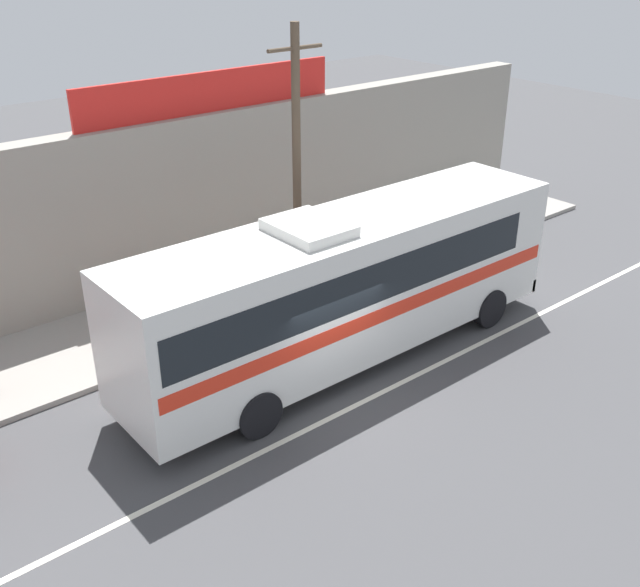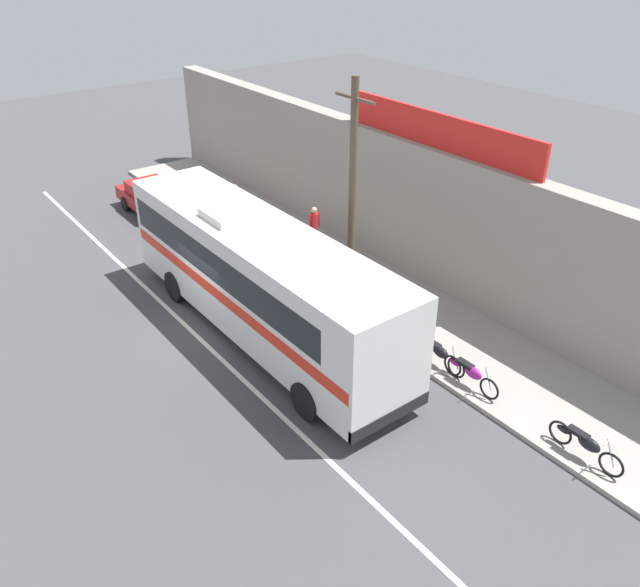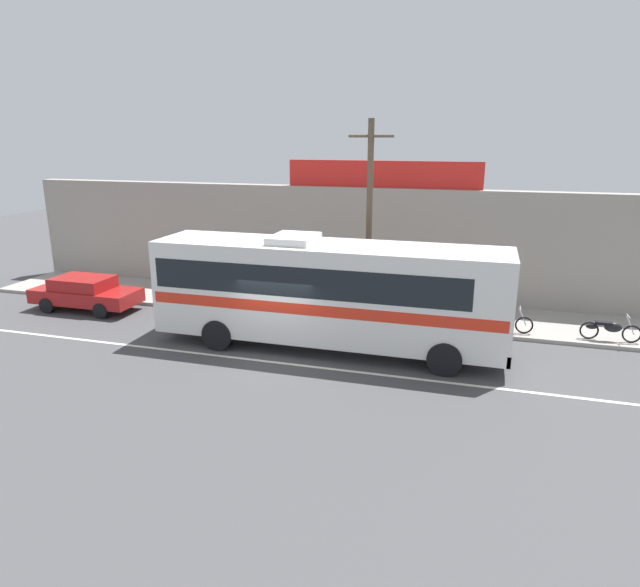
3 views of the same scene
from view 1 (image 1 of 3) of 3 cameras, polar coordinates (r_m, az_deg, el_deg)
name	(u,v)px [view 1 (image 1 of 3)]	position (r m, az deg, el deg)	size (l,w,h in m)	color
ground_plane	(327,392)	(16.94, 0.53, -7.60)	(70.00, 70.00, 0.00)	#444447
sidewalk_slab	(205,308)	(20.60, -8.81, -1.10)	(30.00, 3.60, 0.14)	gray
storefront_facade	(159,207)	(21.43, -12.27, 6.51)	(30.00, 0.70, 4.80)	gray
storefront_billboard	(211,91)	(21.57, -8.36, 15.11)	(8.15, 0.12, 1.10)	red
road_center_stripe	(350,408)	(16.45, 2.35, -8.79)	(30.00, 0.14, 0.01)	silver
intercity_bus	(345,281)	(17.26, 1.95, 0.96)	(11.58, 2.68, 3.78)	silver
utility_pole	(297,168)	(19.13, -1.79, 9.58)	(1.60, 0.22, 7.34)	brown
motorcycle_red	(394,252)	(22.72, 5.73, 3.17)	(1.97, 0.56, 0.94)	black
motorcycle_blue	(490,218)	(26.01, 12.92, 5.68)	(1.94, 0.56, 0.94)	black
motorcycle_purple	(422,243)	(23.52, 7.81, 3.88)	(1.90, 0.56, 0.94)	black
pedestrian_far_left	(124,290)	(19.55, -14.81, 0.26)	(0.30, 0.48, 1.73)	brown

